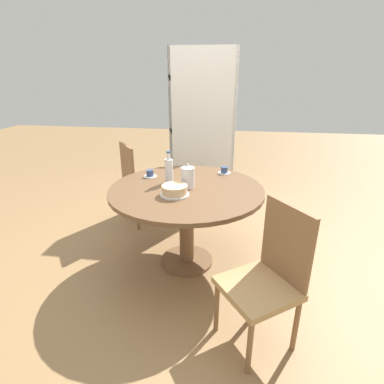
# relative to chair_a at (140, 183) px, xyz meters

# --- Properties ---
(ground_plane) EXTENTS (14.00, 14.00, 0.00)m
(ground_plane) POSITION_rel_chair_a_xyz_m (0.67, -0.74, -0.49)
(ground_plane) COLOR #937047
(dining_table) EXTENTS (1.33, 1.33, 0.75)m
(dining_table) POSITION_rel_chair_a_xyz_m (0.67, -0.74, 0.13)
(dining_table) COLOR brown
(dining_table) RESTS_ON ground_plane
(chair_a) EXTENTS (0.59, 0.59, 0.94)m
(chair_a) POSITION_rel_chair_a_xyz_m (0.00, 0.00, 0.00)
(chair_a) COLOR olive
(chair_a) RESTS_ON ground_plane
(chair_b) EXTENTS (0.59, 0.59, 0.94)m
(chair_b) POSITION_rel_chair_a_xyz_m (1.31, -1.52, 0.00)
(chair_b) COLOR olive
(chair_b) RESTS_ON ground_plane
(bookshelf) EXTENTS (0.86, 0.28, 1.97)m
(bookshelf) POSITION_rel_chair_a_xyz_m (0.62, 0.87, 0.46)
(bookshelf) COLOR silver
(bookshelf) RESTS_ON ground_plane
(coffee_pot) EXTENTS (0.12, 0.12, 0.22)m
(coffee_pot) POSITION_rel_chair_a_xyz_m (0.69, -0.74, 0.36)
(coffee_pot) COLOR silver
(coffee_pot) RESTS_ON dining_table
(water_bottle) EXTENTS (0.07, 0.07, 0.29)m
(water_bottle) POSITION_rel_chair_a_xyz_m (0.50, -0.64, 0.38)
(water_bottle) COLOR silver
(water_bottle) RESTS_ON dining_table
(cake_main) EXTENTS (0.24, 0.24, 0.08)m
(cake_main) POSITION_rel_chair_a_xyz_m (0.61, -0.92, 0.30)
(cake_main) COLOR silver
(cake_main) RESTS_ON dining_table
(cup_a) EXTENTS (0.12, 0.12, 0.07)m
(cup_a) POSITION_rel_chair_a_xyz_m (0.97, -0.30, 0.29)
(cup_a) COLOR silver
(cup_a) RESTS_ON dining_table
(cup_b) EXTENTS (0.12, 0.12, 0.07)m
(cup_b) POSITION_rel_chair_a_xyz_m (0.29, -0.51, 0.29)
(cup_b) COLOR silver
(cup_b) RESTS_ON dining_table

